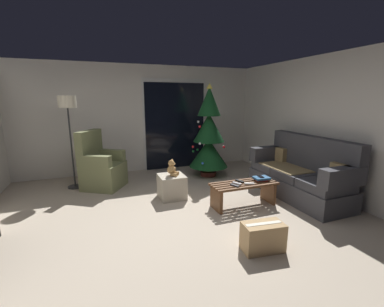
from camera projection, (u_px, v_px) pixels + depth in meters
name	position (u px, v px, depth m)	size (l,w,h in m)	color
ground_plane	(183.00, 224.00, 3.63)	(7.00, 7.00, 0.00)	#B2A38E
wall_back	(142.00, 119.00, 6.16)	(5.72, 0.12, 2.50)	silver
wall_right	(343.00, 128.00, 4.35)	(0.12, 6.00, 2.50)	silver
patio_door_frame	(175.00, 124.00, 6.41)	(1.60, 0.02, 2.20)	silver
patio_door_glass	(175.00, 126.00, 6.40)	(1.50, 0.02, 2.10)	black
couch	(301.00, 175.00, 4.60)	(0.79, 1.94, 1.08)	#3D3D42
coffee_table	(244.00, 190.00, 4.21)	(1.10, 0.40, 0.39)	brown
remote_black	(240.00, 181.00, 4.24)	(0.04, 0.16, 0.02)	black
remote_white	(249.00, 184.00, 4.11)	(0.04, 0.16, 0.02)	silver
remote_graphite	(235.00, 186.00, 4.02)	(0.04, 0.16, 0.02)	#333338
remote_silver	(237.00, 183.00, 4.12)	(0.04, 0.16, 0.02)	#ADADB2
book_stack	(261.00, 178.00, 4.30)	(0.26, 0.24, 0.06)	#A32D28
cell_phone	(261.00, 177.00, 4.29)	(0.07, 0.14, 0.01)	black
christmas_tree	(209.00, 136.00, 5.73)	(0.87, 0.87, 2.05)	#4C1E19
armchair	(101.00, 168.00, 5.06)	(0.95, 0.94, 1.13)	olive
floor_lamp	(68.00, 111.00, 4.82)	(0.32, 0.32, 1.78)	#2D2D30
ottoman	(172.00, 187.00, 4.55)	(0.44, 0.44, 0.42)	#B2A893
teddy_bear_honey	(172.00, 169.00, 4.48)	(0.22, 0.21, 0.29)	tan
cardboard_box_taped_mid_floor	(263.00, 237.00, 2.99)	(0.50, 0.31, 0.34)	tan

